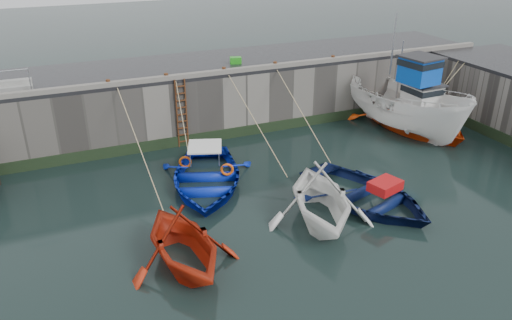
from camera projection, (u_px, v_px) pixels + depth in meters
name	position (u px, v px, depth m)	size (l,w,h in m)	color
ground	(331.00, 252.00, 15.73)	(120.00, 120.00, 0.00)	black
quay_back	(206.00, 94.00, 25.49)	(30.00, 5.00, 3.00)	slate
road_back	(205.00, 64.00, 24.82)	(30.00, 5.00, 0.16)	black
kerb_back	(221.00, 72.00, 22.79)	(30.00, 0.30, 0.20)	slate
algae_back	(224.00, 134.00, 23.91)	(30.00, 0.08, 0.50)	black
ladder	(182.00, 114.00, 22.59)	(0.51, 0.08, 3.20)	#3F1E0F
boat_near_white	(184.00, 264.00, 15.16)	(3.63, 4.21, 2.22)	#B7270F
boat_near_white_rope	(145.00, 184.00, 19.86)	(0.04, 6.81, 3.10)	tan
boat_near_blue	(206.00, 185.00, 19.79)	(4.01, 5.62, 1.16)	#0B24B0
boat_near_blue_rope	(183.00, 153.00, 22.56)	(0.04, 3.09, 3.10)	tan
boat_near_blacktrim	(319.00, 220.00, 17.42)	(3.96, 4.58, 2.42)	white
boat_near_blacktrim_rope	(258.00, 160.00, 21.88)	(0.04, 6.28, 3.10)	tan
boat_near_navy	(365.00, 202.00, 18.57)	(3.90, 5.47, 1.13)	#0B1745
boat_near_navy_rope	(300.00, 150.00, 22.85)	(0.04, 5.88, 3.10)	tan
boat_far_white	(405.00, 107.00, 24.53)	(4.01, 7.98, 5.95)	white
boat_far_orange	(411.00, 117.00, 25.44)	(5.35, 7.31, 4.47)	#FF470D
fish_crate	(236.00, 60.00, 24.53)	(0.55, 0.36, 0.31)	#249C1C
railing	(11.00, 85.00, 20.55)	(1.60, 1.05, 1.00)	#A5A8AD
bollard_a	(108.00, 83.00, 21.08)	(0.18, 0.18, 0.28)	#3F1E0F
bollard_b	(166.00, 76.00, 21.96)	(0.18, 0.18, 0.28)	#3F1E0F
bollard_c	(224.00, 70.00, 22.92)	(0.18, 0.18, 0.28)	#3F1E0F
bollard_d	(275.00, 64.00, 23.85)	(0.18, 0.18, 0.28)	#3F1E0F
bollard_e	(333.00, 58.00, 24.98)	(0.18, 0.18, 0.28)	#3F1E0F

